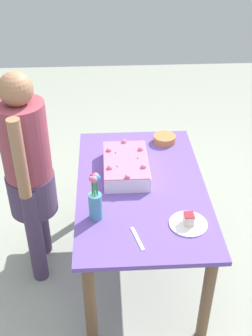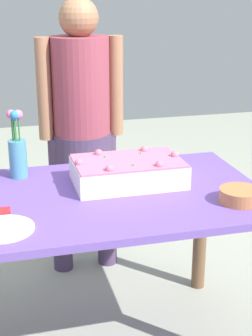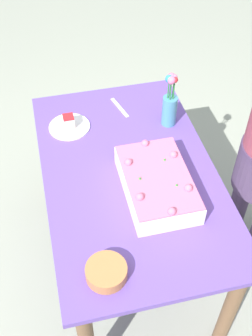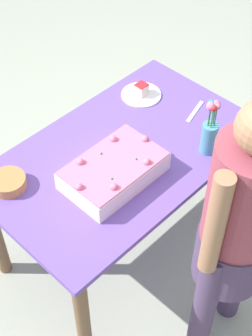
# 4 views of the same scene
# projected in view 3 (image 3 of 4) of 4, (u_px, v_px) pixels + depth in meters

# --- Properties ---
(ground_plane) EXTENTS (8.00, 8.00, 0.00)m
(ground_plane) POSITION_uv_depth(u_px,v_px,m) (129.00, 253.00, 2.56)
(ground_plane) COLOR #A1A694
(dining_table) EXTENTS (1.37, 0.82, 0.73)m
(dining_table) POSITION_uv_depth(u_px,v_px,m) (129.00, 187.00, 2.12)
(dining_table) COLOR #674AA6
(dining_table) RESTS_ON ground_plane
(sheet_cake) EXTENTS (0.46, 0.29, 0.13)m
(sheet_cake) POSITION_uv_depth(u_px,v_px,m) (157.00, 183.00, 1.90)
(sheet_cake) COLOR white
(sheet_cake) RESTS_ON dining_table
(serving_plate_with_slice) EXTENTS (0.22, 0.22, 0.07)m
(serving_plate_with_slice) POSITION_uv_depth(u_px,v_px,m) (69.00, 125.00, 2.24)
(serving_plate_with_slice) COLOR white
(serving_plate_with_slice) RESTS_ON dining_table
(cake_knife) EXTENTS (0.19, 0.07, 0.00)m
(cake_knife) POSITION_uv_depth(u_px,v_px,m) (120.00, 108.00, 2.36)
(cake_knife) COLOR silver
(cake_knife) RESTS_ON dining_table
(flower_vase) EXTENTS (0.08, 0.08, 0.31)m
(flower_vase) POSITION_uv_depth(u_px,v_px,m) (170.00, 104.00, 2.18)
(flower_vase) COLOR teal
(flower_vase) RESTS_ON dining_table
(fruit_bowl) EXTENTS (0.16, 0.16, 0.05)m
(fruit_bowl) POSITION_uv_depth(u_px,v_px,m) (106.00, 272.00, 1.62)
(fruit_bowl) COLOR #BF7642
(fruit_bowl) RESTS_ON dining_table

